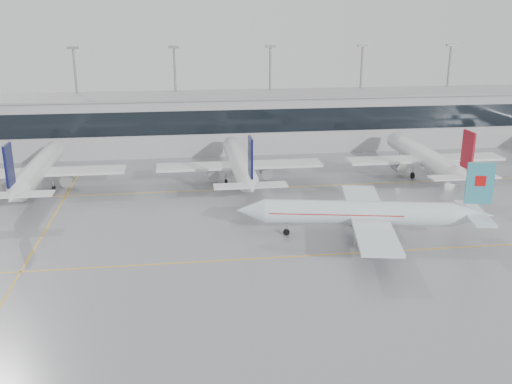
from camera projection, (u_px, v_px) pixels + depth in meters
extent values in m
plane|color=gray|center=(269.00, 258.00, 71.75)|extent=(320.00, 320.00, 0.00)
cube|color=#F0AD12|center=(269.00, 258.00, 71.75)|extent=(120.00, 0.25, 0.01)
cube|color=#F0AD12|center=(242.00, 189.00, 100.12)|extent=(120.00, 0.25, 0.01)
cube|color=#F0AD12|center=(47.00, 227.00, 82.04)|extent=(0.25, 60.00, 0.01)
cube|color=#A1A1A5|center=(226.00, 122.00, 128.59)|extent=(180.00, 15.00, 12.00)
cube|color=black|center=(229.00, 122.00, 121.01)|extent=(180.00, 0.20, 5.00)
cube|color=gray|center=(226.00, 95.00, 126.75)|extent=(182.00, 16.00, 0.40)
cylinder|color=gray|center=(78.00, 99.00, 128.50)|extent=(0.50, 0.50, 22.00)
cube|color=gray|center=(73.00, 48.00, 125.13)|extent=(2.40, 1.00, 0.60)
cylinder|color=gray|center=(176.00, 97.00, 131.35)|extent=(0.50, 0.50, 22.00)
cube|color=gray|center=(174.00, 47.00, 127.98)|extent=(2.40, 1.00, 0.60)
cylinder|color=gray|center=(270.00, 96.00, 134.20)|extent=(0.50, 0.50, 22.00)
cube|color=gray|center=(270.00, 46.00, 130.83)|extent=(2.40, 1.00, 0.60)
cylinder|color=gray|center=(360.00, 94.00, 137.06)|extent=(0.50, 0.50, 22.00)
cube|color=gray|center=(363.00, 46.00, 133.69)|extent=(2.40, 1.00, 0.60)
cylinder|color=gray|center=(447.00, 92.00, 139.91)|extent=(0.50, 0.50, 22.00)
cube|color=gray|center=(451.00, 45.00, 136.54)|extent=(2.40, 1.00, 0.60)
cylinder|color=silver|center=(357.00, 213.00, 77.54)|extent=(25.40, 8.24, 3.31)
cone|color=silver|center=(250.00, 211.00, 78.42)|extent=(4.58, 4.04, 3.31)
cone|color=silver|center=(473.00, 215.00, 76.62)|extent=(6.14, 4.35, 3.31)
cube|color=silver|center=(368.00, 216.00, 77.57)|extent=(10.31, 27.79, 0.45)
cube|color=silver|center=(475.00, 213.00, 76.51)|extent=(4.83, 10.86, 0.25)
cube|color=teal|center=(480.00, 183.00, 75.26)|extent=(3.60, 1.06, 5.65)
cylinder|color=gray|center=(368.00, 239.00, 73.48)|extent=(3.94, 2.77, 2.10)
cylinder|color=gray|center=(360.00, 214.00, 82.62)|extent=(3.94, 2.77, 2.10)
cylinder|color=gray|center=(286.00, 227.00, 78.82)|extent=(0.20, 0.20, 1.40)
cylinder|color=black|center=(286.00, 232.00, 79.03)|extent=(0.94, 0.47, 0.90)
cylinder|color=gray|center=(378.00, 236.00, 75.59)|extent=(0.24, 0.24, 1.40)
cylinder|color=black|center=(377.00, 241.00, 75.80)|extent=(1.17, 0.66, 1.10)
cylinder|color=gray|center=(372.00, 222.00, 80.54)|extent=(0.24, 0.24, 1.40)
cylinder|color=black|center=(372.00, 227.00, 80.75)|extent=(1.17, 0.66, 1.10)
cube|color=#B70F0F|center=(480.00, 181.00, 75.14)|extent=(1.46, 0.72, 1.40)
cube|color=#B70F0F|center=(335.00, 211.00, 77.66)|extent=(18.31, 6.84, 0.12)
cylinder|color=silver|center=(39.00, 168.00, 99.18)|extent=(3.59, 27.36, 3.59)
cone|color=silver|center=(57.00, 148.00, 114.01)|extent=(3.59, 4.00, 3.59)
cone|color=silver|center=(14.00, 196.00, 83.59)|extent=(3.59, 5.60, 3.59)
cube|color=silver|center=(37.00, 172.00, 97.88)|extent=(29.64, 5.00, 0.45)
cube|color=silver|center=(13.00, 195.00, 83.31)|extent=(11.40, 2.80, 0.25)
cube|color=#0B0F3D|center=(9.00, 165.00, 81.77)|extent=(0.35, 3.60, 6.12)
cylinder|color=gray|center=(10.00, 181.00, 98.18)|extent=(2.10, 3.60, 2.10)
cylinder|color=gray|center=(68.00, 179.00, 99.42)|extent=(2.10, 3.60, 2.10)
cylinder|color=gray|center=(53.00, 167.00, 110.04)|extent=(0.20, 0.20, 1.56)
cylinder|color=black|center=(54.00, 170.00, 110.28)|extent=(0.30, 0.90, 0.90)
cylinder|color=gray|center=(22.00, 186.00, 97.21)|extent=(0.24, 0.24, 1.56)
cylinder|color=black|center=(22.00, 190.00, 97.45)|extent=(0.45, 1.10, 1.10)
cylinder|color=gray|center=(53.00, 185.00, 97.89)|extent=(0.24, 0.24, 1.56)
cylinder|color=black|center=(54.00, 189.00, 98.12)|extent=(0.45, 1.10, 1.10)
cylinder|color=silver|center=(239.00, 161.00, 103.72)|extent=(3.59, 27.36, 3.59)
cone|color=silver|center=(231.00, 143.00, 118.55)|extent=(3.59, 4.00, 3.59)
cone|color=silver|center=(250.00, 187.00, 88.13)|extent=(3.59, 5.60, 3.59)
cube|color=silver|center=(240.00, 165.00, 102.42)|extent=(29.64, 5.00, 0.45)
cube|color=silver|center=(250.00, 185.00, 87.85)|extent=(11.40, 2.80, 0.25)
cube|color=#0B0F3D|center=(251.00, 157.00, 86.31)|extent=(0.35, 3.60, 6.12)
cylinder|color=gray|center=(213.00, 173.00, 102.72)|extent=(2.10, 3.60, 2.10)
cylinder|color=gray|center=(266.00, 172.00, 103.96)|extent=(2.10, 3.60, 2.10)
cylinder|color=gray|center=(233.00, 160.00, 114.58)|extent=(0.20, 0.20, 1.56)
cylinder|color=black|center=(233.00, 164.00, 114.82)|extent=(0.30, 0.90, 0.90)
cylinder|color=gray|center=(226.00, 178.00, 101.75)|extent=(0.24, 0.24, 1.56)
cylinder|color=black|center=(226.00, 182.00, 101.98)|extent=(0.45, 1.10, 1.10)
cylinder|color=gray|center=(255.00, 177.00, 102.43)|extent=(0.24, 0.24, 1.56)
cylinder|color=black|center=(255.00, 181.00, 102.66)|extent=(0.45, 1.10, 1.10)
cylinder|color=silver|center=(422.00, 155.00, 108.26)|extent=(3.59, 27.36, 3.59)
cone|color=silver|center=(392.00, 138.00, 123.08)|extent=(3.59, 4.00, 3.59)
cone|color=silver|center=(463.00, 179.00, 92.67)|extent=(3.59, 5.60, 3.59)
cube|color=silver|center=(425.00, 159.00, 106.96)|extent=(29.64, 5.00, 0.45)
cube|color=silver|center=(464.00, 177.00, 92.39)|extent=(11.40, 2.80, 0.25)
cube|color=maroon|center=(468.00, 150.00, 90.85)|extent=(0.35, 3.60, 6.12)
cylinder|color=gray|center=(399.00, 167.00, 107.26)|extent=(2.10, 3.60, 2.10)
cylinder|color=gray|center=(447.00, 165.00, 108.50)|extent=(2.10, 3.60, 2.10)
cylinder|color=gray|center=(400.00, 155.00, 119.12)|extent=(0.20, 0.20, 1.56)
cylinder|color=black|center=(399.00, 159.00, 119.36)|extent=(0.30, 0.90, 0.90)
cylinder|color=gray|center=(413.00, 171.00, 106.29)|extent=(0.24, 0.24, 1.56)
cylinder|color=black|center=(413.00, 175.00, 106.52)|extent=(0.45, 1.10, 1.10)
cylinder|color=gray|center=(439.00, 170.00, 106.97)|extent=(0.24, 0.24, 1.56)
cylinder|color=black|center=(439.00, 174.00, 107.20)|extent=(0.45, 1.10, 1.10)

